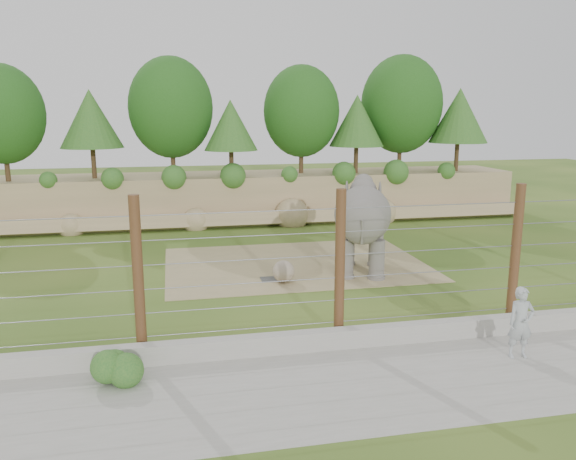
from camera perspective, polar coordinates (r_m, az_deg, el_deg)
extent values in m
plane|color=#2F5719|center=(19.17, 1.23, -5.90)|extent=(90.00, 90.00, 0.00)
cube|color=#9D8860|center=(31.39, -4.11, 3.45)|extent=(30.00, 4.00, 2.50)
cube|color=#9D8860|center=(29.29, -3.47, 1.06)|extent=(30.00, 1.37, 1.07)
cylinder|color=#3F2B19|center=(30.90, -26.66, 6.06)|extent=(0.24, 0.24, 1.75)
sphere|color=#204E16|center=(30.80, -27.08, 10.44)|extent=(4.00, 4.00, 4.00)
cylinder|color=#3F2B19|center=(30.63, -19.13, 6.46)|extent=(0.24, 0.24, 1.58)
sphere|color=#204E16|center=(30.52, -19.41, 10.45)|extent=(3.60, 3.60, 3.60)
cylinder|color=#3F2B19|center=(30.86, -11.61, 7.23)|extent=(0.24, 0.24, 1.92)
sphere|color=#204E16|center=(30.77, -11.81, 12.08)|extent=(4.40, 4.40, 4.40)
cylinder|color=#3F2B19|center=(29.85, -5.77, 6.76)|extent=(0.24, 0.24, 1.40)
sphere|color=#204E16|center=(29.74, -5.84, 10.40)|extent=(3.20, 3.20, 3.20)
cylinder|color=#3F2B19|center=(31.49, 1.35, 7.47)|extent=(0.24, 0.24, 1.82)
sphere|color=#204E16|center=(31.39, 1.37, 11.96)|extent=(4.16, 4.16, 4.16)
cylinder|color=#3F2B19|center=(31.74, 6.92, 7.13)|extent=(0.24, 0.24, 1.50)
sphere|color=#204E16|center=(31.64, 7.01, 10.82)|extent=(3.44, 3.44, 3.44)
cylinder|color=#3F2B19|center=(33.72, 11.26, 7.72)|extent=(0.24, 0.24, 2.03)
sphere|color=#204E16|center=(33.64, 11.46, 12.40)|extent=(4.64, 4.64, 4.64)
cylinder|color=#3F2B19|center=(33.95, 16.75, 7.15)|extent=(0.24, 0.24, 1.64)
sphere|color=#204E16|center=(33.86, 16.98, 10.91)|extent=(3.76, 3.76, 3.76)
cube|color=tan|center=(22.07, 0.74, -3.46)|extent=(10.00, 7.00, 0.02)
cube|color=#262628|center=(20.06, -1.34, -4.98)|extent=(1.00, 0.60, 0.03)
sphere|color=gray|center=(19.63, -0.45, -4.22)|extent=(0.77, 0.77, 0.77)
cube|color=#A09E93|center=(14.55, 5.74, -10.86)|extent=(26.00, 0.35, 0.50)
cube|color=#A09E93|center=(12.94, 8.45, -15.17)|extent=(26.00, 4.00, 0.01)
cylinder|color=#4F301B|center=(13.85, -14.98, -4.72)|extent=(0.26, 0.26, 4.00)
cylinder|color=#4F301B|center=(14.43, 5.29, -3.69)|extent=(0.26, 0.26, 4.00)
cylinder|color=#4F301B|center=(16.56, 22.08, -2.48)|extent=(0.26, 0.26, 4.00)
cylinder|color=gray|center=(14.90, 5.17, -9.25)|extent=(20.00, 0.02, 0.02)
cylinder|color=gray|center=(14.69, 5.22, -7.07)|extent=(20.00, 0.02, 0.02)
cylinder|color=gray|center=(14.51, 5.26, -4.83)|extent=(20.00, 0.02, 0.02)
cylinder|color=gray|center=(14.35, 5.31, -2.54)|extent=(20.00, 0.02, 0.02)
cylinder|color=gray|center=(14.21, 5.36, -0.19)|extent=(20.00, 0.02, 0.02)
cylinder|color=gray|center=(14.10, 5.40, 2.19)|extent=(20.00, 0.02, 0.02)
sphere|color=#286326|center=(13.23, -16.96, -13.03)|extent=(0.79, 0.79, 0.79)
imported|color=silver|center=(14.81, 22.58, -8.68)|extent=(0.68, 0.48, 1.76)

